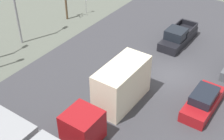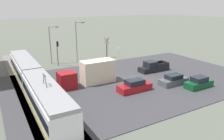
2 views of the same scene
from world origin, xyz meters
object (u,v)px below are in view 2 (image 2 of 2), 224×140
at_px(sedan_car_0, 135,86).
at_px(sedan_car_2, 173,80).
at_px(street_lamp_near_crossing, 77,39).
at_px(box_truck, 91,73).
at_px(pickup_truck, 153,67).
at_px(traffic_light_pole, 58,50).
at_px(light_rail_tram, 34,81).
at_px(street_tree, 107,48).
at_px(street_lamp_mid_block, 51,42).
at_px(sedan_car_1, 199,83).
at_px(no_parking_sign, 119,51).

relative_size(sedan_car_0, sedan_car_2, 1.07).
height_order(sedan_car_2, street_lamp_near_crossing, street_lamp_near_crossing).
relative_size(box_truck, street_lamp_near_crossing, 1.06).
xyz_separation_m(pickup_truck, street_lamp_near_crossing, (13.39, 8.74, 3.84)).
xyz_separation_m(box_truck, street_lamp_near_crossing, (13.64, -3.32, 2.98)).
relative_size(sedan_car_0, street_lamp_near_crossing, 0.59).
bearing_deg(street_lamp_near_crossing, pickup_truck, -146.87).
distance_m(pickup_truck, traffic_light_pole, 17.95).
bearing_deg(pickup_truck, sedan_car_0, 125.50).
relative_size(light_rail_tram, sedan_car_2, 6.12).
bearing_deg(box_truck, sedan_car_2, -121.65).
bearing_deg(light_rail_tram, street_tree, -54.27).
relative_size(sedan_car_2, street_lamp_mid_block, 0.60).
distance_m(traffic_light_pole, street_lamp_near_crossing, 5.11).
bearing_deg(pickup_truck, sedan_car_2, 165.11).
distance_m(sedan_car_0, street_tree, 19.99).
height_order(sedan_car_1, street_lamp_near_crossing, street_lamp_near_crossing).
bearing_deg(street_lamp_near_crossing, sedan_car_0, -178.19).
xyz_separation_m(light_rail_tram, pickup_truck, (-0.29, -20.02, -0.91)).
bearing_deg(traffic_light_pole, sedan_car_0, -163.48).
distance_m(pickup_truck, street_tree, 13.42).
bearing_deg(box_truck, traffic_light_pole, 6.10).
bearing_deg(light_rail_tram, sedan_car_1, -115.08).
relative_size(light_rail_tram, no_parking_sign, 12.79).
bearing_deg(box_truck, street_lamp_near_crossing, -13.70).
height_order(sedan_car_1, street_tree, street_tree).
distance_m(sedan_car_1, no_parking_sign, 21.63).
bearing_deg(light_rail_tram, traffic_light_pole, -30.14).
relative_size(pickup_truck, sedan_car_2, 1.26).
bearing_deg(street_tree, sedan_car_1, -173.64).
distance_m(sedan_car_1, sedan_car_2, 3.47).
height_order(light_rail_tram, pickup_truck, light_rail_tram).
bearing_deg(sedan_car_0, street_tree, -17.69).
xyz_separation_m(sedan_car_1, street_lamp_mid_block, (23.15, 14.33, 3.54)).
relative_size(box_truck, no_parking_sign, 4.02).
distance_m(street_tree, street_lamp_near_crossing, 7.15).
bearing_deg(sedan_car_0, pickup_truck, -54.50).
xyz_separation_m(light_rail_tram, traffic_light_pole, (11.49, -6.67, 1.41)).
relative_size(box_truck, traffic_light_pole, 1.80).
height_order(pickup_truck, street_lamp_mid_block, street_lamp_mid_block).
bearing_deg(street_tree, pickup_truck, -171.08).
xyz_separation_m(sedan_car_0, traffic_light_pole, (17.58, 5.21, 2.34)).
distance_m(sedan_car_0, street_lamp_mid_block, 20.79).
bearing_deg(sedan_car_2, street_tree, -179.08).
bearing_deg(pickup_truck, street_tree, 8.92).
bearing_deg(street_lamp_near_crossing, sedan_car_2, -160.73).
height_order(light_rail_tram, no_parking_sign, light_rail_tram).
height_order(pickup_truck, no_parking_sign, no_parking_sign).
height_order(box_truck, sedan_car_1, box_truck).
relative_size(box_truck, sedan_car_0, 1.80).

